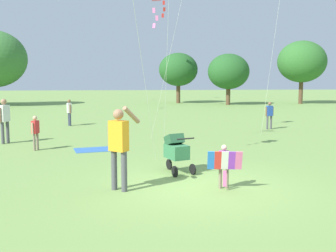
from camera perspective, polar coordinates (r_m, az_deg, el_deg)
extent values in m
plane|color=#75994C|center=(9.55, 4.24, -8.30)|extent=(120.00, 120.00, 0.00)
cylinder|color=brown|center=(37.08, 1.43, 4.45)|extent=(0.36, 0.36, 1.62)
ellipsoid|color=#235623|center=(37.04, 1.44, 7.85)|extent=(3.48, 3.13, 2.95)
cylinder|color=brown|center=(35.38, 8.34, 4.07)|extent=(0.36, 0.36, 1.41)
ellipsoid|color=#235623|center=(35.34, 8.40, 7.50)|extent=(3.52, 3.17, 2.99)
cylinder|color=brown|center=(38.10, 17.94, 4.44)|extent=(0.36, 0.36, 1.98)
ellipsoid|color=#2D6628|center=(38.09, 18.10, 8.50)|extent=(4.27, 3.84, 3.63)
cylinder|color=#7F705B|center=(9.36, 8.20, -7.13)|extent=(0.07, 0.07, 0.49)
cylinder|color=#7F705B|center=(9.34, 7.26, -7.14)|extent=(0.07, 0.07, 0.49)
cube|color=purple|center=(9.25, 7.77, -4.57)|extent=(0.23, 0.16, 0.37)
cylinder|color=beige|center=(9.27, 8.59, -4.72)|extent=(0.05, 0.05, 0.33)
cylinder|color=beige|center=(9.24, 6.95, -4.72)|extent=(0.05, 0.05, 0.33)
sphere|color=beige|center=(9.20, 7.80, -2.99)|extent=(0.13, 0.13, 0.13)
cube|color=pink|center=(9.11, 9.79, -4.75)|extent=(0.17, 0.17, 0.42)
cube|color=purple|center=(9.09, 8.84, -4.76)|extent=(0.17, 0.17, 0.42)
cube|color=white|center=(9.08, 7.89, -4.76)|extent=(0.17, 0.17, 0.42)
cube|color=red|center=(9.06, 6.94, -4.77)|extent=(0.17, 0.17, 0.42)
cube|color=blue|center=(9.05, 5.98, -4.77)|extent=(0.17, 0.17, 0.42)
cube|color=pink|center=(9.15, 7.86, -7.23)|extent=(0.08, 0.02, 0.36)
cylinder|color=#4C4C51|center=(9.20, -7.48, -6.08)|extent=(0.13, 0.13, 0.89)
cylinder|color=#4C4C51|center=(9.03, -6.10, -6.31)|extent=(0.13, 0.13, 0.89)
cube|color=orange|center=(8.97, -6.87, -1.36)|extent=(0.45, 0.42, 0.67)
cylinder|color=#A37556|center=(9.13, -8.05, -1.53)|extent=(0.10, 0.10, 0.59)
cylinder|color=#A37556|center=(8.89, -5.10, 1.54)|extent=(0.40, 0.49, 0.42)
sphere|color=#A37556|center=(8.91, -6.91, 1.63)|extent=(0.23, 0.23, 0.23)
cylinder|color=black|center=(11.10, 0.15, -5.34)|extent=(0.14, 0.27, 0.28)
cylinder|color=black|center=(10.29, 0.94, -6.34)|extent=(0.14, 0.27, 0.28)
cylinder|color=black|center=(10.54, 3.44, -6.02)|extent=(0.14, 0.27, 0.28)
cube|color=#337247|center=(10.65, 1.20, -3.57)|extent=(0.65, 0.76, 0.36)
cube|color=#235031|center=(10.71, 0.88, -1.88)|extent=(0.54, 0.54, 0.35)
cylinder|color=black|center=(10.19, 2.45, -1.78)|extent=(0.46, 0.22, 0.04)
cube|color=pink|center=(12.22, -1.97, 15.75)|extent=(0.08, 0.05, 0.14)
cube|color=pink|center=(12.16, -1.55, 14.75)|extent=(0.09, 0.06, 0.14)
cube|color=pink|center=(12.08, -1.95, 13.75)|extent=(0.09, 0.07, 0.14)
cylinder|color=silver|center=(10.53, -3.26, 6.29)|extent=(0.76, 3.01, 4.78)
cube|color=red|center=(14.81, -0.60, 16.75)|extent=(0.08, 0.03, 0.14)
cube|color=red|center=(14.82, -0.53, 15.88)|extent=(0.09, 0.06, 0.14)
cube|color=red|center=(14.71, -0.73, 15.08)|extent=(0.08, 0.03, 0.14)
cylinder|color=silver|center=(13.51, -0.22, 7.76)|extent=(0.02, 2.20, 5.38)
cylinder|color=silver|center=(15.03, 0.96, 13.09)|extent=(1.64, 2.76, 8.20)
cylinder|color=silver|center=(17.21, 14.53, 11.57)|extent=(0.42, 1.38, 7.88)
cylinder|color=#7F705B|center=(14.49, -18.07, -2.16)|extent=(0.08, 0.08, 0.58)
cylinder|color=#7F705B|center=(14.64, -17.67, -2.05)|extent=(0.08, 0.08, 0.58)
cube|color=red|center=(14.50, -17.94, -0.13)|extent=(0.24, 0.29, 0.43)
cylinder|color=tan|center=(14.37, -18.29, -0.33)|extent=(0.06, 0.06, 0.38)
cylinder|color=tan|center=(14.63, -17.59, -0.18)|extent=(0.06, 0.06, 0.38)
sphere|color=tan|center=(14.46, -17.99, 1.07)|extent=(0.15, 0.15, 0.15)
cylinder|color=#33384C|center=(21.03, -13.42, 0.89)|extent=(0.09, 0.09, 0.65)
cylinder|color=#33384C|center=(21.23, -13.58, 0.94)|extent=(0.09, 0.09, 0.65)
cube|color=silver|center=(21.08, -13.55, 2.45)|extent=(0.28, 0.33, 0.49)
cylinder|color=brown|center=(20.91, -13.41, 2.32)|extent=(0.07, 0.07, 0.43)
cylinder|color=brown|center=(21.25, -13.68, 2.39)|extent=(0.07, 0.07, 0.43)
sphere|color=brown|center=(21.06, -13.57, 3.38)|extent=(0.17, 0.17, 0.17)
cylinder|color=#4C4C51|center=(19.86, 14.11, 0.48)|extent=(0.09, 0.09, 0.63)
cylinder|color=#4C4C51|center=(19.75, 13.63, 0.46)|extent=(0.09, 0.09, 0.63)
cube|color=#284CA8|center=(19.75, 13.92, 2.06)|extent=(0.31, 0.23, 0.47)
cylinder|color=brown|center=(19.84, 14.34, 1.98)|extent=(0.07, 0.07, 0.42)
cylinder|color=brown|center=(19.66, 13.49, 1.96)|extent=(0.07, 0.07, 0.42)
sphere|color=brown|center=(19.72, 13.95, 3.03)|extent=(0.16, 0.16, 0.16)
cylinder|color=#4C4C51|center=(16.48, -21.36, -0.79)|extent=(0.12, 0.12, 0.82)
cylinder|color=#4C4C51|center=(16.29, -21.97, -0.91)|extent=(0.12, 0.12, 0.82)
cube|color=silver|center=(16.31, -21.78, 1.64)|extent=(0.36, 0.42, 0.61)
cylinder|color=#A37556|center=(16.47, -21.24, 1.56)|extent=(0.09, 0.09, 0.54)
cylinder|color=#A37556|center=(16.15, -22.32, 1.41)|extent=(0.09, 0.09, 0.54)
sphere|color=#A37556|center=(16.28, -21.85, 3.16)|extent=(0.21, 0.21, 0.21)
cube|color=#3366B2|center=(14.21, -9.94, -3.23)|extent=(1.61, 1.24, 0.02)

